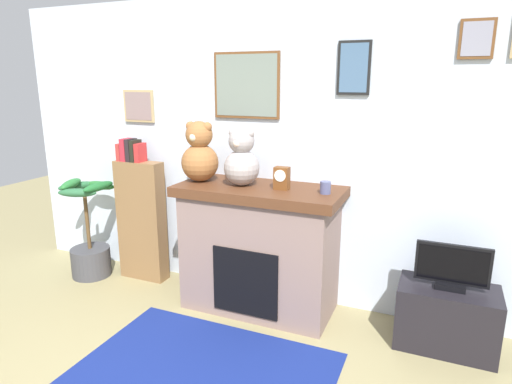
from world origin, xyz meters
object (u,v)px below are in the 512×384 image
object	(u,v)px
television	(452,268)
tv_stand	(446,317)
fireplace	(260,248)
teddy_bear_cream	(242,160)
teddy_bear_brown	(200,154)
potted_plant	(90,242)
mantel_clock	(282,178)
candle_jar	(325,188)
bookshelf	(141,217)

from	to	relation	value
television	tv_stand	bearing A→B (deg)	90.00
fireplace	teddy_bear_cream	bearing A→B (deg)	-173.09
teddy_bear_brown	teddy_bear_cream	distance (m)	0.39
potted_plant	mantel_clock	size ratio (longest dim) A/B	5.52
candle_jar	teddy_bear_cream	bearing A→B (deg)	-179.95
television	bookshelf	bearing A→B (deg)	177.89
bookshelf	teddy_bear_cream	size ratio (longest dim) A/B	2.93
bookshelf	tv_stand	world-z (taller)	bookshelf
candle_jar	teddy_bear_brown	xyz separation A→B (m)	(-1.08, -0.00, 0.18)
fireplace	potted_plant	bearing A→B (deg)	-177.57
television	potted_plant	bearing A→B (deg)	-178.78
television	candle_jar	size ratio (longest dim) A/B	5.27
tv_stand	bookshelf	bearing A→B (deg)	177.92
bookshelf	television	xyz separation A→B (m)	(2.75, -0.10, -0.01)
tv_stand	television	size ratio (longest dim) A/B	1.38
potted_plant	tv_stand	size ratio (longest dim) A/B	1.43
teddy_bear_cream	potted_plant	bearing A→B (deg)	-177.98
fireplace	candle_jar	bearing A→B (deg)	-1.86
bookshelf	teddy_bear_cream	bearing A→B (deg)	-5.73
mantel_clock	teddy_bear_brown	distance (m)	0.75
fireplace	bookshelf	size ratio (longest dim) A/B	0.98
candle_jar	potted_plant	bearing A→B (deg)	-178.57
mantel_clock	teddy_bear_brown	world-z (taller)	teddy_bear_brown
potted_plant	television	xyz separation A→B (m)	(3.27, 0.07, 0.27)
candle_jar	tv_stand	bearing A→B (deg)	0.78
bookshelf	candle_jar	distance (m)	1.89
potted_plant	tv_stand	world-z (taller)	potted_plant
tv_stand	television	world-z (taller)	television
tv_stand	potted_plant	bearing A→B (deg)	-178.76
teddy_bear_brown	teddy_bear_cream	bearing A→B (deg)	0.01
television	mantel_clock	distance (m)	1.39
bookshelf	potted_plant	distance (m)	0.61
bookshelf	mantel_clock	size ratio (longest dim) A/B	7.76
television	teddy_bear_cream	xyz separation A→B (m)	(-1.62, -0.01, 0.66)
fireplace	bookshelf	bearing A→B (deg)	175.76
bookshelf	television	distance (m)	2.75
candle_jar	teddy_bear_cream	world-z (taller)	teddy_bear_cream
fireplace	teddy_bear_cream	world-z (taller)	teddy_bear_cream
fireplace	bookshelf	distance (m)	1.29
bookshelf	teddy_bear_brown	bearing A→B (deg)	-8.70
television	teddy_bear_brown	bearing A→B (deg)	-179.66
mantel_clock	teddy_bear_cream	size ratio (longest dim) A/B	0.38
bookshelf	tv_stand	distance (m)	2.78
potted_plant	bookshelf	bearing A→B (deg)	18.41
potted_plant	mantel_clock	xyz separation A→B (m)	(1.99, 0.06, 0.81)
candle_jar	teddy_bear_brown	bearing A→B (deg)	-179.97
fireplace	television	distance (m)	1.47
bookshelf	candle_jar	xyz separation A→B (m)	(1.82, -0.11, 0.49)
bookshelf	mantel_clock	xyz separation A→B (m)	(1.47, -0.11, 0.53)
television	mantel_clock	size ratio (longest dim) A/B	2.81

